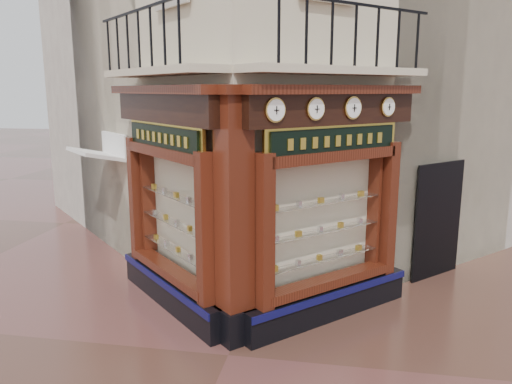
% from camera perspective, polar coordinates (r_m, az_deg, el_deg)
% --- Properties ---
extents(ground, '(80.00, 80.00, 0.00)m').
position_cam_1_polar(ground, '(7.88, -3.20, -18.12)').
color(ground, '#513025').
rests_on(ground, ground).
extents(main_building, '(11.31, 11.31, 12.00)m').
position_cam_1_polar(main_building, '(13.08, 3.05, 20.80)').
color(main_building, beige).
rests_on(main_building, ground).
extents(neighbour_left, '(11.31, 11.31, 11.00)m').
position_cam_1_polar(neighbour_left, '(15.90, -5.13, 17.31)').
color(neighbour_left, beige).
rests_on(neighbour_left, ground).
extents(neighbour_right, '(11.31, 11.31, 11.00)m').
position_cam_1_polar(neighbour_right, '(15.40, 13.83, 17.22)').
color(neighbour_right, beige).
rests_on(neighbour_right, ground).
extents(shopfront_left, '(2.86, 2.86, 3.98)m').
position_cam_1_polar(shopfront_left, '(8.97, -9.83, -0.99)').
color(shopfront_left, black).
rests_on(shopfront_left, ground).
extents(shopfront_right, '(2.86, 2.86, 3.98)m').
position_cam_1_polar(shopfront_right, '(8.45, 8.44, -1.72)').
color(shopfront_right, black).
rests_on(shopfront_right, ground).
extents(corner_pilaster, '(0.85, 0.85, 3.98)m').
position_cam_1_polar(corner_pilaster, '(7.59, -2.50, -3.36)').
color(corner_pilaster, black).
rests_on(corner_pilaster, ground).
extents(balcony, '(5.94, 2.97, 1.03)m').
position_cam_1_polar(balcony, '(8.30, -1.14, 13.75)').
color(balcony, beige).
rests_on(balcony, ground).
extents(clock_a, '(0.29, 0.29, 0.36)m').
position_cam_1_polar(clock_a, '(7.24, 2.20, 9.34)').
color(clock_a, gold).
rests_on(clock_a, ground).
extents(clock_b, '(0.28, 0.28, 0.35)m').
position_cam_1_polar(clock_b, '(7.73, 6.82, 9.41)').
color(clock_b, gold).
rests_on(clock_b, ground).
extents(clock_c, '(0.30, 0.30, 0.37)m').
position_cam_1_polar(clock_c, '(8.28, 11.01, 9.42)').
color(clock_c, gold).
rests_on(clock_c, ground).
extents(clock_d, '(0.27, 0.27, 0.33)m').
position_cam_1_polar(clock_d, '(8.90, 14.83, 9.39)').
color(clock_d, gold).
rests_on(clock_d, ground).
extents(awning, '(1.69, 1.69, 0.27)m').
position_cam_1_polar(awning, '(12.34, -17.16, -7.39)').
color(awning, white).
rests_on(awning, ground).
extents(signboard_left, '(2.03, 2.03, 0.54)m').
position_cam_1_polar(signboard_left, '(8.76, -10.55, 6.13)').
color(signboard_left, gold).
rests_on(signboard_left, ground).
extents(signboard_right, '(2.06, 2.06, 0.55)m').
position_cam_1_polar(signboard_right, '(8.21, 9.04, 5.83)').
color(signboard_right, gold).
rests_on(signboard_right, ground).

